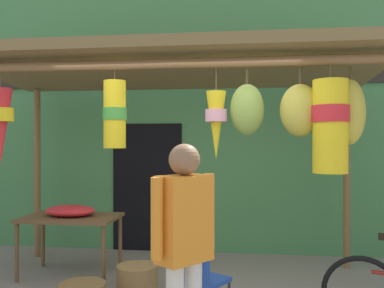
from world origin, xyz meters
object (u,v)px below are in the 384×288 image
object	(u,v)px
display_table	(71,223)
wicker_basket_by_table	(137,278)
vendor_in_orange	(184,239)
folding_chair	(197,276)
flower_heap_on_table	(71,211)

from	to	relation	value
display_table	wicker_basket_by_table	xyz separation A→B (m)	(0.99, -0.46, -0.53)
display_table	wicker_basket_by_table	distance (m)	1.22
display_table	wicker_basket_by_table	size ratio (longest dim) A/B	2.54
display_table	vendor_in_orange	distance (m)	2.81
display_table	vendor_in_orange	xyz separation A→B (m)	(1.78, -2.15, 0.33)
vendor_in_orange	folding_chair	bearing A→B (deg)	89.59
display_table	flower_heap_on_table	bearing A→B (deg)	-62.09
folding_chair	vendor_in_orange	world-z (taller)	vendor_in_orange
flower_heap_on_table	wicker_basket_by_table	distance (m)	1.28
display_table	vendor_in_orange	bearing A→B (deg)	-50.28
vendor_in_orange	wicker_basket_by_table	bearing A→B (deg)	115.22
folding_chair	vendor_in_orange	bearing A→B (deg)	-90.41
flower_heap_on_table	vendor_in_orange	distance (m)	2.79
flower_heap_on_table	folding_chair	world-z (taller)	flower_heap_on_table
flower_heap_on_table	wicker_basket_by_table	xyz separation A→B (m)	(0.99, -0.46, -0.68)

